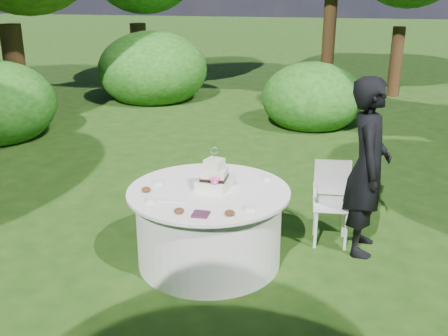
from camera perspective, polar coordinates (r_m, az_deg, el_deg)
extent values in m
plane|color=#193B10|center=(5.33, -1.60, -10.07)|extent=(80.00, 80.00, 0.00)
cube|color=#491F37|center=(4.46, -2.55, -5.05)|extent=(0.14, 0.14, 0.02)
ellipsoid|color=white|center=(4.74, -5.59, -3.66)|extent=(0.48, 0.07, 0.01)
imported|color=black|center=(5.39, 15.38, 0.09)|extent=(0.46, 0.68, 1.81)
cylinder|color=white|center=(5.16, -1.64, -6.49)|extent=(1.40, 1.40, 0.74)
cylinder|color=white|center=(5.00, -1.68, -2.53)|extent=(1.56, 1.56, 0.03)
cube|color=white|center=(5.00, -1.05, -1.73)|extent=(0.34, 0.34, 0.10)
cube|color=silver|center=(4.97, -1.06, -0.65)|extent=(0.23, 0.23, 0.10)
cube|color=silver|center=(4.93, -1.07, 0.44)|extent=(0.20, 0.20, 0.10)
cube|color=black|center=(4.98, -1.06, -1.03)|extent=(0.24, 0.24, 0.03)
sphere|color=#EC4584|center=(4.85, -1.02, -1.37)|extent=(0.08, 0.08, 0.08)
cylinder|color=silver|center=(4.91, -1.07, 1.27)|extent=(0.01, 0.01, 0.05)
torus|color=white|center=(4.89, -1.08, 1.94)|extent=(0.07, 0.02, 0.07)
cube|color=white|center=(5.61, 11.62, -3.90)|extent=(0.41, 0.41, 0.04)
cube|color=silver|center=(5.69, 11.70, -0.99)|extent=(0.38, 0.06, 0.38)
cylinder|color=silver|center=(5.56, 9.93, -6.63)|extent=(0.03, 0.03, 0.42)
cylinder|color=white|center=(5.58, 13.13, -6.76)|extent=(0.03, 0.03, 0.42)
cylinder|color=silver|center=(5.84, 9.88, -5.30)|extent=(0.03, 0.03, 0.42)
cylinder|color=white|center=(5.86, 12.91, -5.43)|extent=(0.03, 0.03, 0.42)
cube|color=white|center=(5.54, 9.85, -2.29)|extent=(0.05, 0.35, 0.03)
cube|color=white|center=(5.57, 13.60, -2.46)|extent=(0.05, 0.35, 0.03)
cylinder|color=white|center=(4.75, -7.99, -3.50)|extent=(0.10, 0.10, 0.04)
cylinder|color=white|center=(5.25, 4.68, -1.08)|extent=(0.10, 0.10, 0.04)
cylinder|color=white|center=(4.56, 2.85, -4.35)|extent=(0.10, 0.10, 0.04)
cylinder|color=white|center=(5.15, -7.21, -1.59)|extent=(0.10, 0.10, 0.04)
ellipsoid|color=#562D16|center=(4.99, -8.47, -2.33)|extent=(0.09, 0.09, 0.05)
ellipsoid|color=#562D16|center=(4.50, -4.92, -4.67)|extent=(0.09, 0.09, 0.05)
ellipsoid|color=#562D16|center=(4.44, 0.62, -4.92)|extent=(0.09, 0.09, 0.05)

